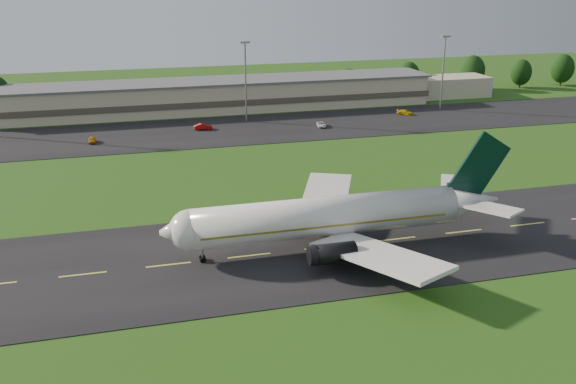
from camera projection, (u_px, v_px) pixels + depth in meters
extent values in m
plane|color=#1D4411|center=(325.00, 248.00, 91.14)|extent=(360.00, 360.00, 0.00)
cube|color=black|center=(325.00, 247.00, 91.12)|extent=(220.00, 30.00, 0.10)
cube|color=black|center=(233.00, 130.00, 156.71)|extent=(260.00, 30.00, 0.10)
cylinder|color=silver|center=(326.00, 216.00, 89.57)|extent=(38.01, 5.64, 5.60)
sphere|color=silver|center=(190.00, 230.00, 84.93)|extent=(5.60, 5.60, 5.60)
cone|color=silver|center=(175.00, 231.00, 84.44)|extent=(4.01, 5.38, 5.38)
cone|color=silver|center=(470.00, 202.00, 95.06)|extent=(9.01, 5.50, 5.49)
cube|color=olive|center=(323.00, 219.00, 89.56)|extent=(35.01, 5.68, 0.28)
cube|color=black|center=(185.00, 227.00, 84.60)|extent=(2.00, 3.00, 0.65)
cube|color=silver|center=(380.00, 256.00, 80.90)|extent=(14.10, 20.18, 2.20)
cube|color=silver|center=(325.00, 198.00, 100.94)|extent=(14.13, 20.18, 2.20)
cube|color=silver|center=(489.00, 208.00, 90.21)|extent=(7.52, 9.38, 0.91)
cube|color=silver|center=(454.00, 186.00, 99.32)|extent=(7.53, 9.38, 0.91)
cube|color=black|center=(462.00, 191.00, 94.10)|extent=(5.00, 0.56, 3.00)
cube|color=black|center=(480.00, 166.00, 93.48)|extent=(9.43, 0.46, 10.55)
cylinder|color=black|center=(334.00, 253.00, 82.54)|extent=(5.60, 2.71, 2.70)
cylinder|color=black|center=(300.00, 210.00, 97.12)|extent=(5.60, 2.71, 2.70)
cube|color=tan|center=(217.00, 96.00, 177.26)|extent=(120.00, 15.00, 8.00)
cube|color=#4C4438|center=(217.00, 99.00, 177.52)|extent=(121.00, 15.40, 1.60)
cube|color=#595B60|center=(216.00, 81.00, 175.88)|extent=(122.00, 16.00, 0.50)
cube|color=tan|center=(442.00, 87.00, 196.57)|extent=(28.00, 11.00, 6.00)
cylinder|color=gray|center=(246.00, 83.00, 161.92)|extent=(0.44, 0.44, 20.00)
cube|color=gray|center=(245.00, 42.00, 158.56)|extent=(2.40, 1.20, 0.50)
cylinder|color=gray|center=(443.00, 74.00, 175.40)|extent=(0.44, 0.44, 20.00)
cube|color=gray|center=(446.00, 36.00, 172.04)|extent=(2.40, 1.20, 0.50)
cylinder|color=black|center=(92.00, 105.00, 179.05)|extent=(0.56, 0.56, 2.35)
ellipsoid|color=black|center=(91.00, 95.00, 178.10)|extent=(5.48, 5.48, 6.85)
cylinder|color=black|center=(349.00, 92.00, 197.17)|extent=(0.56, 0.56, 2.69)
ellipsoid|color=black|center=(349.00, 81.00, 196.08)|extent=(6.27, 6.27, 7.84)
cylinder|color=black|center=(408.00, 88.00, 201.98)|extent=(0.56, 0.56, 3.10)
ellipsoid|color=black|center=(408.00, 76.00, 200.72)|extent=(7.24, 7.24, 9.05)
cylinder|color=black|center=(471.00, 84.00, 208.94)|extent=(0.56, 0.56, 3.43)
ellipsoid|color=black|center=(472.00, 71.00, 207.55)|extent=(8.01, 8.01, 10.01)
cylinder|color=black|center=(520.00, 83.00, 211.48)|extent=(0.56, 0.56, 2.92)
ellipsoid|color=black|center=(521.00, 72.00, 210.29)|extent=(6.81, 6.81, 8.51)
cylinder|color=black|center=(561.00, 80.00, 215.45)|extent=(0.56, 0.56, 3.28)
ellipsoid|color=black|center=(562.00, 68.00, 214.12)|extent=(7.65, 7.65, 9.56)
imported|color=orange|center=(92.00, 140.00, 144.96)|extent=(1.65, 3.88, 1.31)
imported|color=#9E0B0A|center=(203.00, 127.00, 156.60)|extent=(4.53, 1.69, 1.48)
imported|color=silver|center=(321.00, 124.00, 159.42)|extent=(2.72, 4.67, 1.22)
imported|color=gold|center=(405.00, 112.00, 172.59)|extent=(4.58, 4.08, 1.28)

